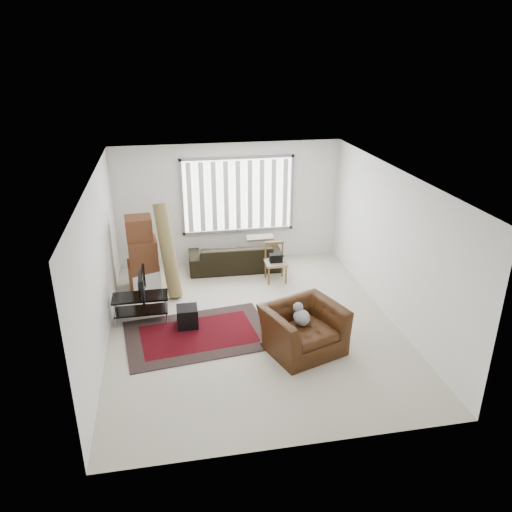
{
  "coord_description": "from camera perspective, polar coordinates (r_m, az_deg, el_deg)",
  "views": [
    {
      "loc": [
        -1.36,
        -7.62,
        4.59
      ],
      "look_at": [
        0.18,
        0.64,
        1.05
      ],
      "focal_mm": 35.0,
      "sensor_mm": 36.0,
      "label": 1
    }
  ],
  "objects": [
    {
      "name": "side_chair",
      "position": [
        10.44,
        2.26,
        -0.53
      ],
      "size": [
        0.44,
        0.44,
        0.81
      ],
      "rotation": [
        0.0,
        0.0,
        -0.02
      ],
      "color": "#8D7C5C",
      "rests_on": "ground"
    },
    {
      "name": "moving_boxes",
      "position": [
        10.28,
        -12.87,
        0.03
      ],
      "size": [
        0.67,
        0.62,
        1.51
      ],
      "color": "brown",
      "rests_on": "ground"
    },
    {
      "name": "armchair",
      "position": [
        8.13,
        5.44,
        -7.96
      ],
      "size": [
        1.46,
        1.37,
        0.88
      ],
      "rotation": [
        0.0,
        0.0,
        0.34
      ],
      "color": "#3C1E0C",
      "rests_on": "ground"
    },
    {
      "name": "room",
      "position": [
        8.72,
        -0.77,
        3.91
      ],
      "size": [
        6.0,
        6.02,
        2.71
      ],
      "color": "beige",
      "rests_on": "ground"
    },
    {
      "name": "rolled_rug",
      "position": [
        9.86,
        -10.06,
        0.63
      ],
      "size": [
        0.53,
        0.86,
        1.84
      ],
      "primitive_type": "cylinder",
      "rotation": [
        -0.31,
        0.0,
        0.34
      ],
      "color": "olive",
      "rests_on": "ground"
    },
    {
      "name": "subwoofer",
      "position": [
        8.91,
        -7.85,
        -6.89
      ],
      "size": [
        0.37,
        0.37,
        0.36
      ],
      "primitive_type": "cube",
      "rotation": [
        0.0,
        0.0,
        -0.01
      ],
      "color": "black",
      "rests_on": "persian_rug"
    },
    {
      "name": "sofa",
      "position": [
        11.0,
        -2.39,
        0.39
      ],
      "size": [
        2.06,
        0.94,
        0.78
      ],
      "primitive_type": "imported",
      "rotation": [
        0.0,
        0.0,
        3.11
      ],
      "color": "black",
      "rests_on": "ground"
    },
    {
      "name": "tv",
      "position": [
        9.04,
        -13.26,
        -3.18
      ],
      "size": [
        0.1,
        0.79,
        0.46
      ],
      "primitive_type": "imported",
      "rotation": [
        0.0,
        0.0,
        1.57
      ],
      "color": "black",
      "rests_on": "tv_stand"
    },
    {
      "name": "white_flatpack",
      "position": [
        10.19,
        -12.41,
        -2.34
      ],
      "size": [
        0.55,
        0.25,
        0.69
      ],
      "primitive_type": "cube",
      "rotation": [
        -0.2,
        0.0,
        0.07
      ],
      "color": "silver",
      "rests_on": "ground"
    },
    {
      "name": "tv_stand",
      "position": [
        9.2,
        -13.06,
        -5.21
      ],
      "size": [
        0.98,
        0.44,
        0.49
      ],
      "color": "black",
      "rests_on": "ground"
    },
    {
      "name": "persian_rug",
      "position": [
        8.74,
        -6.6,
        -8.91
      ],
      "size": [
        2.61,
        1.91,
        0.02
      ],
      "color": "black",
      "rests_on": "ground"
    }
  ]
}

